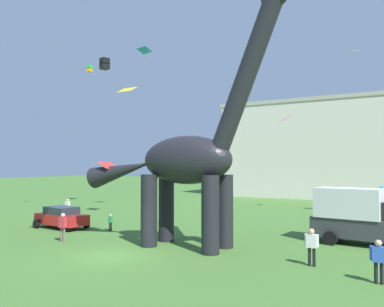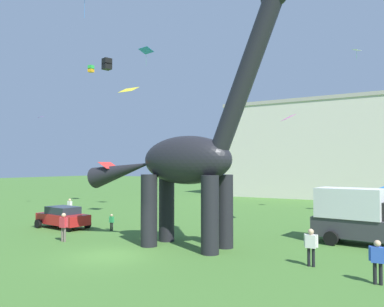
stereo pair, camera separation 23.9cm
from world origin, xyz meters
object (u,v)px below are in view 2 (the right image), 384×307
(parked_box_truck, at_px, (363,216))
(festival_canopy_tent, at_px, (384,192))
(person_photographer, at_px, (112,221))
(person_strolling_adult, at_px, (70,205))
(dinosaur_sculpture, at_px, (186,160))
(person_near_flyer, at_px, (311,244))
(kite_near_high, at_px, (356,50))
(kite_near_low, at_px, (288,118))
(kite_mid_right, at_px, (129,90))
(kite_mid_left, at_px, (109,165))
(person_vendor_side, at_px, (64,224))
(kite_drifting, at_px, (41,117))
(kite_high_right, at_px, (107,64))
(person_far_spectator, at_px, (378,258))
(parked_sedan_left, at_px, (63,217))
(kite_mid_center, at_px, (146,50))
(kite_trailing, at_px, (91,69))

(parked_box_truck, height_order, festival_canopy_tent, parked_box_truck)
(person_photographer, xyz_separation_m, person_strolling_adult, (-9.25, 4.70, 0.21))
(dinosaur_sculpture, bearing_deg, person_strolling_adult, 176.52)
(person_near_flyer, relative_size, kite_near_high, 1.84)
(kite_near_low, distance_m, kite_mid_right, 13.39)
(kite_mid_left, bearing_deg, person_vendor_side, -120.16)
(kite_drifting, relative_size, kite_high_right, 0.61)
(kite_mid_right, bearing_deg, person_far_spectator, -24.90)
(parked_sedan_left, xyz_separation_m, person_strolling_adult, (-5.46, 5.63, 0.09))
(kite_mid_right, bearing_deg, parked_box_truck, -4.28)
(person_photographer, distance_m, person_strolling_adult, 10.38)
(person_strolling_adult, bearing_deg, kite_drifting, 59.59)
(person_near_flyer, bearing_deg, kite_mid_center, 104.54)
(kite_high_right, bearing_deg, kite_mid_right, -37.42)
(kite_mid_left, distance_m, kite_high_right, 21.07)
(kite_near_low, bearing_deg, parked_sedan_left, -150.32)
(parked_sedan_left, xyz_separation_m, kite_mid_right, (1.33, 5.70, 10.09))
(festival_canopy_tent, bearing_deg, dinosaur_sculpture, -124.63)
(kite_near_low, height_order, kite_mid_center, kite_mid_center)
(kite_mid_left, height_order, kite_high_right, kite_high_right)
(person_photographer, xyz_separation_m, kite_trailing, (-3.40, 1.34, 11.35))
(parked_sedan_left, distance_m, kite_high_right, 20.23)
(person_strolling_adult, bearing_deg, festival_canopy_tent, -86.25)
(kite_mid_right, height_order, kite_high_right, kite_high_right)
(person_vendor_side, distance_m, kite_near_high, 28.27)
(dinosaur_sculpture, bearing_deg, kite_near_high, 88.45)
(person_photographer, height_order, kite_mid_left, kite_mid_left)
(kite_mid_right, bearing_deg, kite_drifting, 169.27)
(kite_drifting, bearing_deg, festival_canopy_tent, 6.21)
(person_strolling_adult, distance_m, kite_near_low, 21.04)
(festival_canopy_tent, bearing_deg, person_photographer, -145.76)
(parked_box_truck, height_order, person_strolling_adult, parked_box_truck)
(kite_drifting, bearing_deg, dinosaur_sculpture, -21.62)
(person_photographer, distance_m, kite_mid_right, 11.53)
(parked_box_truck, distance_m, person_photographer, 16.12)
(kite_near_high, bearing_deg, person_vendor_side, -123.87)
(kite_trailing, bearing_deg, person_near_flyer, -13.40)
(person_strolling_adult, relative_size, kite_near_low, 1.06)
(dinosaur_sculpture, relative_size, kite_mid_center, 7.97)
(kite_drifting, height_order, kite_mid_right, kite_mid_right)
(dinosaur_sculpture, bearing_deg, person_near_flyer, 12.38)
(kite_mid_left, bearing_deg, kite_trailing, 145.59)
(dinosaur_sculpture, bearing_deg, person_far_spectator, 6.11)
(person_photographer, relative_size, kite_trailing, 2.19)
(parked_sedan_left, bearing_deg, kite_mid_right, 84.29)
(person_vendor_side, bearing_deg, kite_mid_center, -60.94)
(parked_sedan_left, xyz_separation_m, kite_high_right, (-6.85, 11.96, 14.80))
(person_far_spectator, distance_m, kite_near_high, 24.77)
(kite_near_high, height_order, kite_high_right, kite_high_right)
(kite_mid_left, bearing_deg, parked_sedan_left, 168.00)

